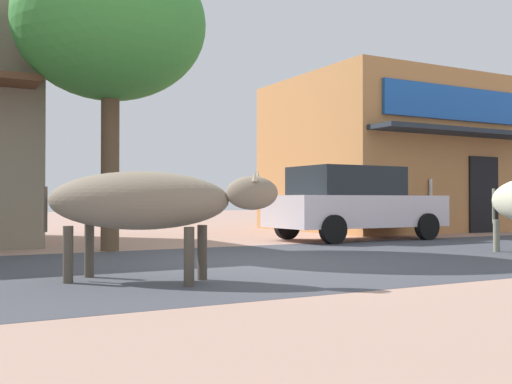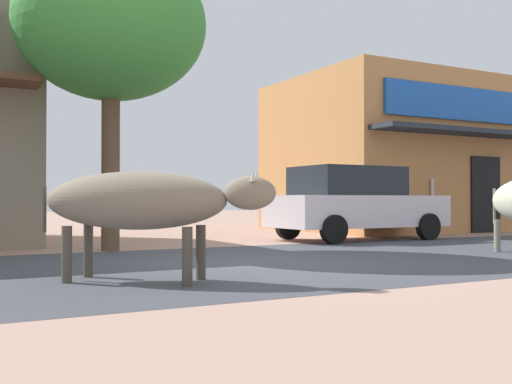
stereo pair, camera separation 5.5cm
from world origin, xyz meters
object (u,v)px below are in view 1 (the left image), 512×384
object	(u,v)px
roadside_tree	(111,25)
pedestrian_by_shop	(423,197)
parked_hatchback_car	(353,203)
cow_near_brown	(142,202)

from	to	relation	value
roadside_tree	pedestrian_by_shop	distance (m)	9.29
roadside_tree	pedestrian_by_shop	bearing A→B (deg)	8.44
parked_hatchback_car	pedestrian_by_shop	size ratio (longest dim) A/B	2.43
pedestrian_by_shop	parked_hatchback_car	bearing A→B (deg)	-162.58
cow_near_brown	pedestrian_by_shop	xyz separation A→B (m)	(9.46, 5.51, 0.10)
cow_near_brown	roadside_tree	bearing A→B (deg)	79.61
roadside_tree	parked_hatchback_car	distance (m)	6.48
parked_hatchback_car	roadside_tree	bearing A→B (deg)	-176.63
pedestrian_by_shop	cow_near_brown	bearing A→B (deg)	-149.77
roadside_tree	cow_near_brown	world-z (taller)	roadside_tree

